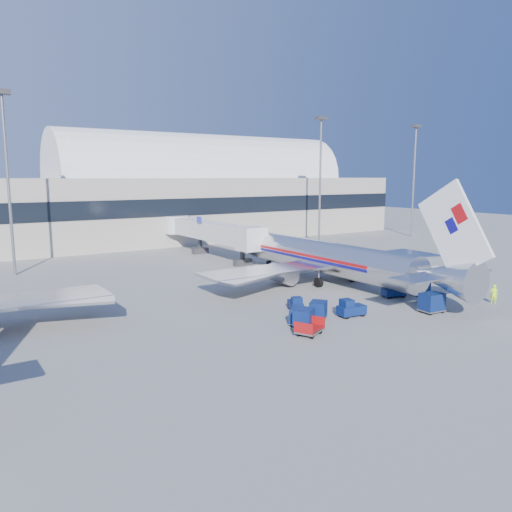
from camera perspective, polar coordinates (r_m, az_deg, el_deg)
ground at (r=49.31m, az=3.22°, el=-5.36°), size 260.00×260.00×0.00m
terminal at (r=95.58m, az=-24.42°, el=5.41°), size 170.00×28.15×21.00m
airliner_main at (r=58.34m, az=8.52°, el=-0.26°), size 32.00×37.26×12.07m
jetbridge_near at (r=78.44m, az=-5.72°, el=2.91°), size 4.40×27.50×6.25m
mast_west at (r=68.91m, az=-26.66°, el=10.21°), size 2.00×1.20×22.60m
mast_east at (r=89.98m, az=7.38°, el=10.59°), size 2.00×1.20×22.60m
mast_far_east at (r=107.91m, az=17.67°, el=9.98°), size 2.00×1.20×22.60m
barrier_near at (r=62.67m, az=15.47°, el=-2.14°), size 3.00×0.55×0.90m
barrier_mid at (r=65.15m, az=17.39°, el=-1.81°), size 3.00×0.55×0.90m
barrier_far at (r=67.71m, az=19.17°, el=-1.50°), size 3.00×0.55×0.90m
tug_lead at (r=45.15m, az=10.75°, el=-5.90°), size 2.60×1.53×1.61m
tug_right at (r=53.22m, az=15.38°, el=-3.83°), size 2.56×1.75×1.52m
tug_left at (r=46.36m, az=4.54°, el=-5.51°), size 1.81×2.37×1.39m
cart_train_a at (r=43.75m, az=7.12°, el=-6.14°), size 2.28×2.22×1.60m
cart_train_b at (r=42.00m, az=4.94°, el=-6.84°), size 2.08×1.95×1.46m
cart_train_c at (r=40.94m, az=5.50°, el=-7.11°), size 2.39×2.28×1.68m
cart_solo_near at (r=48.28m, az=19.45°, el=-5.00°), size 2.19×1.75×1.81m
cart_solo_far at (r=55.09m, az=18.14°, el=-3.27°), size 2.19×1.80×1.75m
cart_open_red at (r=39.64m, az=6.13°, el=-8.34°), size 2.80×2.47×0.62m
ramp_worker at (r=54.09m, az=25.53°, el=-3.94°), size 0.72×0.81×1.87m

